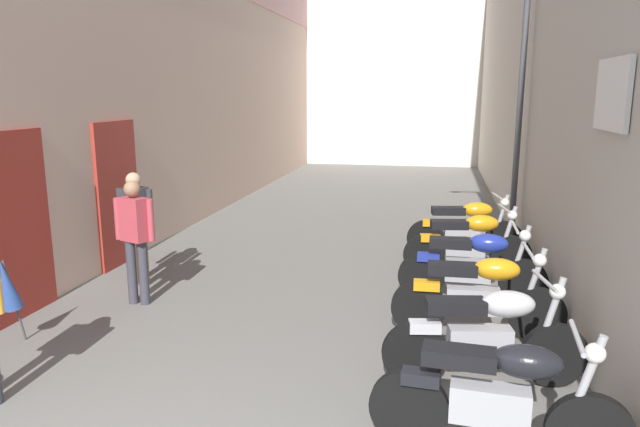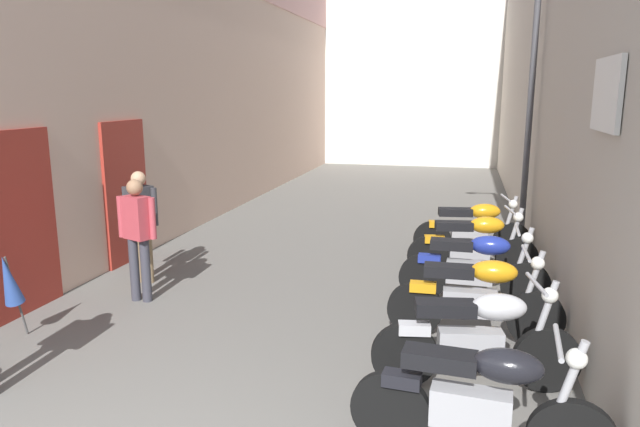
% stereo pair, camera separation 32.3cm
% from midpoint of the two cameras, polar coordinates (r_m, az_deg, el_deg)
% --- Properties ---
extents(ground_plane, '(34.82, 34.82, 0.00)m').
position_cam_midpoint_polar(ground_plane, '(10.17, 0.76, -3.05)').
color(ground_plane, '#66635E').
extents(building_left, '(0.45, 18.82, 8.71)m').
position_cam_midpoint_polar(building_left, '(12.82, -12.94, 19.54)').
color(building_left, beige).
rests_on(building_left, ground).
extents(building_right, '(0.45, 18.82, 7.03)m').
position_cam_midpoint_polar(building_right, '(11.79, 19.39, 15.58)').
color(building_right, beige).
rests_on(building_right, ground).
extents(building_far_end, '(9.21, 2.00, 6.08)m').
position_cam_midpoint_polar(building_far_end, '(22.15, 6.90, 12.87)').
color(building_far_end, beige).
rests_on(building_far_end, ground).
extents(motorcycle_nearest, '(1.85, 0.58, 1.04)m').
position_cam_midpoint_polar(motorcycle_nearest, '(4.46, 15.17, -16.93)').
color(motorcycle_nearest, black).
rests_on(motorcycle_nearest, ground).
extents(motorcycle_second, '(1.84, 0.58, 1.04)m').
position_cam_midpoint_polar(motorcycle_second, '(5.45, 14.46, -11.40)').
color(motorcycle_second, black).
rests_on(motorcycle_second, ground).
extents(motorcycle_third, '(1.85, 0.58, 1.04)m').
position_cam_midpoint_polar(motorcycle_third, '(6.45, 14.00, -7.66)').
color(motorcycle_third, black).
rests_on(motorcycle_third, ground).
extents(motorcycle_fourth, '(1.85, 0.58, 1.04)m').
position_cam_midpoint_polar(motorcycle_fourth, '(7.50, 13.67, -4.89)').
color(motorcycle_fourth, black).
rests_on(motorcycle_fourth, ground).
extents(motorcycle_fifth, '(1.84, 0.58, 1.04)m').
position_cam_midpoint_polar(motorcycle_fifth, '(8.57, 13.41, -2.77)').
color(motorcycle_fifth, black).
rests_on(motorcycle_fifth, ground).
extents(motorcycle_sixth, '(1.84, 0.58, 1.04)m').
position_cam_midpoint_polar(motorcycle_sixth, '(9.54, 13.23, -1.28)').
color(motorcycle_sixth, black).
rests_on(motorcycle_sixth, ground).
extents(pedestrian_mid_alley, '(0.52, 0.31, 1.57)m').
position_cam_midpoint_polar(pedestrian_mid_alley, '(7.53, -18.96, -1.84)').
color(pedestrian_mid_alley, '#383842').
rests_on(pedestrian_mid_alley, ground).
extents(pedestrian_further_down, '(0.52, 0.39, 1.57)m').
position_cam_midpoint_polar(pedestrian_further_down, '(8.28, -18.77, -0.64)').
color(pedestrian_further_down, '#8C7251').
rests_on(pedestrian_further_down, ground).
extents(umbrella_leaning, '(0.20, 0.35, 0.97)m').
position_cam_midpoint_polar(umbrella_leaning, '(6.86, -29.70, -6.15)').
color(umbrella_leaning, '#4C4C4C').
rests_on(umbrella_leaning, ground).
extents(street_lamp, '(0.79, 0.18, 4.74)m').
position_cam_midpoint_polar(street_lamp, '(10.01, 17.86, 12.17)').
color(street_lamp, '#47474C').
rests_on(street_lamp, ground).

